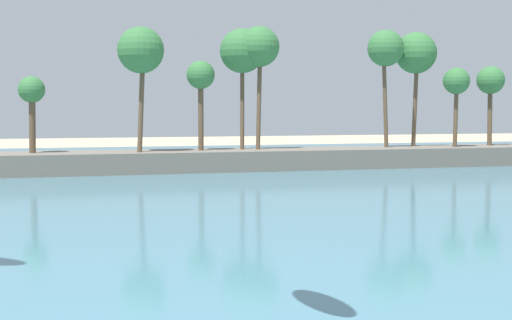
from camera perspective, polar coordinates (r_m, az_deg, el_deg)
sea at (r=57.95m, az=-11.04°, el=-1.41°), size 220.00×89.70×0.06m
palm_headland at (r=62.70m, az=-11.04°, el=2.67°), size 85.02×6.31×12.70m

